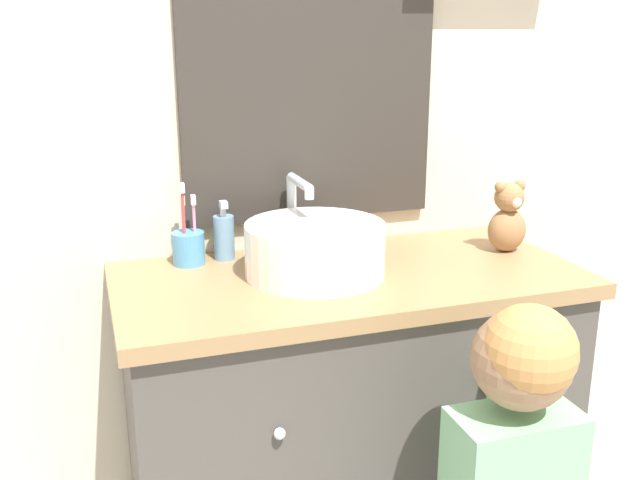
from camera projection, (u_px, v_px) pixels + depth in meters
name	position (u px, v px, depth m)	size (l,w,h in m)	color
wall_back	(318.00, 48.00, 1.74)	(3.20, 0.18, 2.50)	beige
vanity_counter	(348.00, 427.00, 1.73)	(1.05, 0.51, 0.79)	#4C4742
sink_basin	(315.00, 248.00, 1.59)	(0.31, 0.36, 0.20)	white
toothbrush_holder	(188.00, 246.00, 1.66)	(0.08, 0.08, 0.20)	#4C93C6
soap_dispenser	(224.00, 236.00, 1.70)	(0.05, 0.05, 0.14)	#6B93B2
teddy_bear	(508.00, 218.00, 1.75)	(0.10, 0.08, 0.18)	#9E7047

